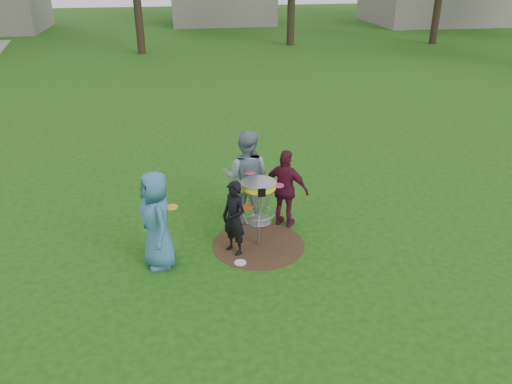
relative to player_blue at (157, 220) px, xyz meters
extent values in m
plane|color=#19470F|center=(1.88, 0.35, -0.91)|extent=(100.00, 100.00, 0.00)
cylinder|color=#47331E|center=(1.88, 0.35, -0.91)|extent=(1.80, 1.80, 0.01)
imported|color=teal|center=(0.00, 0.00, 0.00)|extent=(0.82, 1.02, 1.82)
imported|color=black|center=(1.39, 0.18, -0.18)|extent=(0.60, 0.63, 1.46)
imported|color=gray|center=(1.80, 1.34, 0.10)|extent=(1.20, 1.08, 2.02)
imported|color=#541329|center=(2.55, 1.04, -0.08)|extent=(1.03, 0.90, 1.66)
cylinder|color=silver|center=(1.44, -0.22, -0.90)|extent=(0.22, 0.22, 0.02)
cylinder|color=#9EA0A5|center=(1.88, 0.35, -0.22)|extent=(0.05, 0.05, 1.38)
cylinder|color=yellow|center=(1.88, 0.35, 0.37)|extent=(0.64, 0.64, 0.10)
cylinder|color=#9EA0A5|center=(1.88, 0.35, 0.42)|extent=(0.66, 0.66, 0.01)
cube|color=black|center=(1.88, 0.03, 0.37)|extent=(0.14, 0.02, 0.16)
torus|color=#9EA0A5|center=(1.88, 0.35, -0.21)|extent=(0.62, 0.62, 0.02)
torus|color=#9EA0A5|center=(1.88, 0.35, -0.37)|extent=(0.50, 0.50, 0.02)
cylinder|color=#9EA0A5|center=(1.88, 0.35, -0.38)|extent=(0.44, 0.44, 0.01)
cylinder|color=yellow|center=(0.28, 0.05, 0.21)|extent=(0.22, 0.22, 0.02)
cylinder|color=#E14E13|center=(1.65, 0.27, -0.02)|extent=(0.22, 0.22, 0.02)
cylinder|color=#EC3E7A|center=(1.82, 1.06, 0.33)|extent=(0.22, 0.22, 0.02)
cylinder|color=#ED3E89|center=(2.36, 0.84, 0.11)|extent=(0.22, 0.22, 0.02)
cylinder|color=#38281C|center=(-1.12, 21.85, 1.40)|extent=(0.46, 0.46, 4.62)
cylinder|color=#38281C|center=(7.88, 23.35, 0.98)|extent=(0.46, 0.46, 3.78)
cylinder|color=#38281C|center=(16.88, 22.35, 1.19)|extent=(0.46, 0.46, 4.20)
camera|label=1|loc=(0.44, -7.86, 4.22)|focal=35.00mm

